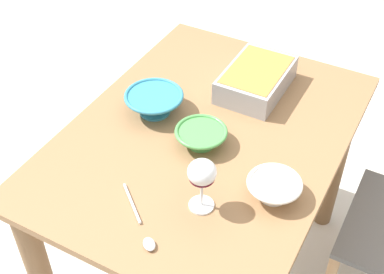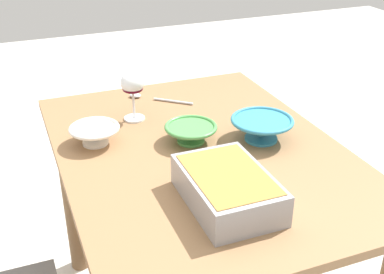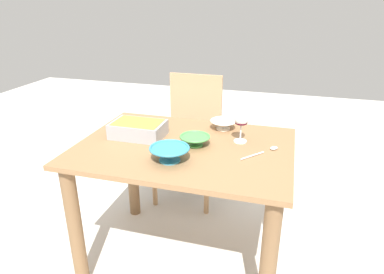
% 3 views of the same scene
% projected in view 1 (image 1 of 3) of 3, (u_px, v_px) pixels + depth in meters
% --- Properties ---
extents(ground_plane, '(8.00, 8.00, 0.00)m').
position_uv_depth(ground_plane, '(203.00, 270.00, 2.14)').
color(ground_plane, beige).
extents(dining_table, '(1.11, 0.81, 0.74)m').
position_uv_depth(dining_table, '(205.00, 170.00, 1.75)').
color(dining_table, olive).
rests_on(dining_table, ground_plane).
extents(wine_glass, '(0.08, 0.08, 0.16)m').
position_uv_depth(wine_glass, '(202.00, 175.00, 1.34)').
color(wine_glass, white).
rests_on(wine_glass, dining_table).
extents(casserole_dish, '(0.29, 0.19, 0.08)m').
position_uv_depth(casserole_dish, '(256.00, 79.00, 1.78)').
color(casserole_dish, '#99999E').
rests_on(casserole_dish, dining_table).
extents(mixing_bowl, '(0.19, 0.19, 0.07)m').
position_uv_depth(mixing_bowl, '(154.00, 102.00, 1.70)').
color(mixing_bowl, teal).
rests_on(mixing_bowl, dining_table).
extents(small_bowl, '(0.16, 0.16, 0.06)m').
position_uv_depth(small_bowl, '(201.00, 136.00, 1.58)').
color(small_bowl, '#4C994C').
rests_on(small_bowl, dining_table).
extents(serving_bowl, '(0.15, 0.15, 0.06)m').
position_uv_depth(serving_bowl, '(274.00, 188.00, 1.42)').
color(serving_bowl, white).
rests_on(serving_bowl, dining_table).
extents(serving_spoon, '(0.17, 0.20, 0.01)m').
position_uv_depth(serving_spoon, '(143.00, 229.00, 1.35)').
color(serving_spoon, silver).
rests_on(serving_spoon, dining_table).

